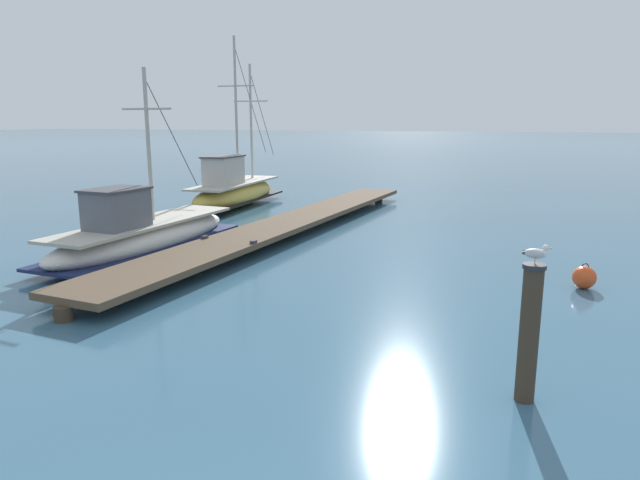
{
  "coord_description": "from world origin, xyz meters",
  "views": [
    {
      "loc": [
        1.41,
        -1.7,
        3.71
      ],
      "look_at": [
        -2.47,
        8.49,
        1.4
      ],
      "focal_mm": 31.7,
      "sensor_mm": 36.0,
      "label": 1
    }
  ],
  "objects_px": {
    "fishing_boat_1": "(234,190)",
    "mooring_buoy": "(584,277)",
    "fishing_boat_0": "(143,234)",
    "mooring_piling": "(529,331)",
    "perched_seagull": "(535,253)"
  },
  "relations": [
    {
      "from": "fishing_boat_0",
      "to": "mooring_buoy",
      "type": "xyz_separation_m",
      "value": [
        11.42,
        0.77,
        -0.33
      ]
    },
    {
      "from": "fishing_boat_0",
      "to": "fishing_boat_1",
      "type": "height_order",
      "value": "fishing_boat_1"
    },
    {
      "from": "mooring_piling",
      "to": "mooring_buoy",
      "type": "relative_size",
      "value": 3.23
    },
    {
      "from": "fishing_boat_0",
      "to": "mooring_piling",
      "type": "relative_size",
      "value": 3.76
    },
    {
      "from": "mooring_buoy",
      "to": "fishing_boat_0",
      "type": "bearing_deg",
      "value": -176.14
    },
    {
      "from": "fishing_boat_0",
      "to": "fishing_boat_1",
      "type": "xyz_separation_m",
      "value": [
        -2.07,
        8.85,
        0.14
      ]
    },
    {
      "from": "fishing_boat_0",
      "to": "mooring_buoy",
      "type": "height_order",
      "value": "fishing_boat_0"
    },
    {
      "from": "mooring_piling",
      "to": "perched_seagull",
      "type": "xyz_separation_m",
      "value": [
        -0.01,
        0.0,
        1.06
      ]
    },
    {
      "from": "mooring_piling",
      "to": "perched_seagull",
      "type": "relative_size",
      "value": 5.03
    },
    {
      "from": "fishing_boat_1",
      "to": "mooring_piling",
      "type": "xyz_separation_m",
      "value": [
        12.37,
        -14.07,
        0.26
      ]
    },
    {
      "from": "mooring_piling",
      "to": "mooring_buoy",
      "type": "height_order",
      "value": "mooring_piling"
    },
    {
      "from": "fishing_boat_0",
      "to": "mooring_piling",
      "type": "bearing_deg",
      "value": -26.88
    },
    {
      "from": "perched_seagull",
      "to": "mooring_buoy",
      "type": "distance_m",
      "value": 6.36
    },
    {
      "from": "fishing_boat_1",
      "to": "mooring_buoy",
      "type": "relative_size",
      "value": 13.79
    },
    {
      "from": "fishing_boat_1",
      "to": "perched_seagull",
      "type": "height_order",
      "value": "fishing_boat_1"
    }
  ]
}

